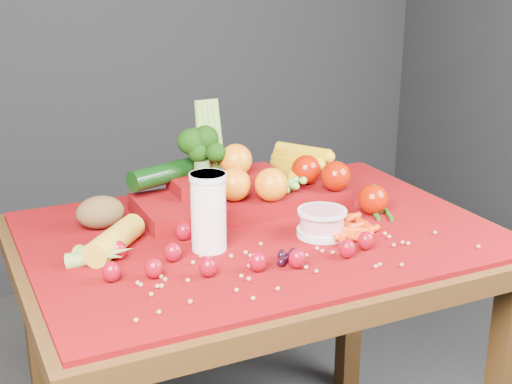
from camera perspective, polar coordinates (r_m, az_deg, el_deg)
name	(u,v)px	position (r m, az deg, el deg)	size (l,w,h in m)	color
table	(260,272)	(1.70, 0.29, -6.42)	(1.10, 0.80, 0.75)	#37230C
red_cloth	(260,233)	(1.66, 0.30, -3.27)	(1.05, 0.75, 0.01)	#650503
milk_glass	(208,209)	(1.53, -3.83, -1.38)	(0.08, 0.08, 0.17)	white
yogurt_bowl	(322,222)	(1.63, 5.29, -2.38)	(0.11, 0.11, 0.06)	silver
strawberry_scatter	(223,253)	(1.48, -2.68, -4.91)	(0.58, 0.28, 0.05)	#940016
dark_grape_cluster	(287,255)	(1.50, 2.51, -5.09)	(0.06, 0.05, 0.03)	black
soybean_scatter	(301,261)	(1.50, 3.62, -5.49)	(0.84, 0.24, 0.01)	#AC794A
corn_ear	(105,251)	(1.53, -11.99, -4.61)	(0.25, 0.26, 0.06)	gold
potato	(100,212)	(1.70, -12.36, -1.59)	(0.11, 0.08, 0.08)	brown
baby_carrot_pile	(350,227)	(1.65, 7.50, -2.82)	(0.17, 0.17, 0.03)	red
green_bean_pile	(375,210)	(1.80, 9.53, -1.40)	(0.14, 0.12, 0.01)	#195212
produce_mound	(249,184)	(1.79, -0.55, 0.62)	(0.59, 0.36, 0.27)	#650503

